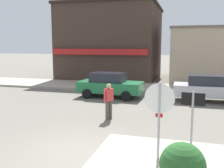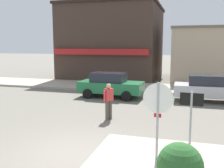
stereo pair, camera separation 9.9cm
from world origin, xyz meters
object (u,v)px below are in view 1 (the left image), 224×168
object	(u,v)px
pedestrian_crossing_near	(109,100)
one_way_sign	(192,120)
stop_sign	(159,111)
parked_car_nearest	(110,85)
parked_car_second	(208,88)

from	to	relation	value
pedestrian_crossing_near	one_way_sign	bearing A→B (deg)	-48.14
stop_sign	parked_car_nearest	size ratio (longest dim) A/B	0.57
stop_sign	one_way_sign	bearing A→B (deg)	2.51
one_way_sign	pedestrian_crossing_near	size ratio (longest dim) A/B	1.30
stop_sign	one_way_sign	distance (m)	0.89
parked_car_second	one_way_sign	bearing A→B (deg)	-97.19
parked_car_nearest	parked_car_second	bearing A→B (deg)	2.73
one_way_sign	parked_car_second	bearing A→B (deg)	82.81
one_way_sign	parked_car_nearest	size ratio (longest dim) A/B	0.52
parked_car_nearest	pedestrian_crossing_near	xyz separation A→B (m)	(1.34, -4.80, 0.06)
parked_car_second	stop_sign	bearing A→B (deg)	-102.54
one_way_sign	pedestrian_crossing_near	distance (m)	5.15
stop_sign	parked_car_nearest	xyz separation A→B (m)	(-3.90, 8.66, -0.71)
one_way_sign	stop_sign	bearing A→B (deg)	-177.49
one_way_sign	pedestrian_crossing_near	world-z (taller)	one_way_sign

